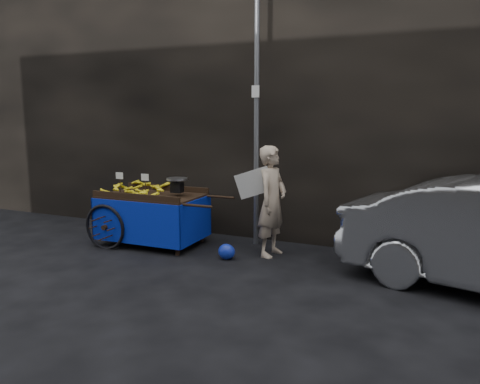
% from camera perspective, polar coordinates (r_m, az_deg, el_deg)
% --- Properties ---
extents(ground, '(80.00, 80.00, 0.00)m').
position_cam_1_polar(ground, '(6.58, -4.82, -8.82)').
color(ground, black).
rests_on(ground, ground).
extents(building_wall, '(13.50, 2.00, 5.00)m').
position_cam_1_polar(building_wall, '(8.49, 6.02, 12.40)').
color(building_wall, black).
rests_on(building_wall, ground).
extents(street_pole, '(0.12, 0.10, 4.00)m').
position_cam_1_polar(street_pole, '(7.29, 2.04, 9.05)').
color(street_pole, slate).
rests_on(street_pole, ground).
extents(banana_cart, '(2.16, 1.10, 1.17)m').
position_cam_1_polar(banana_cart, '(7.57, -10.98, -0.90)').
color(banana_cart, black).
rests_on(banana_cart, ground).
extents(vendor, '(0.74, 0.64, 1.62)m').
position_cam_1_polar(vendor, '(6.81, 3.90, -1.12)').
color(vendor, tan).
rests_on(vendor, ground).
extents(plastic_bag, '(0.25, 0.20, 0.23)m').
position_cam_1_polar(plastic_bag, '(6.76, -1.64, -7.29)').
color(plastic_bag, '#162AA8').
rests_on(plastic_bag, ground).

